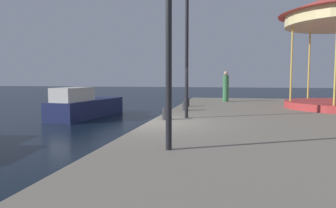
% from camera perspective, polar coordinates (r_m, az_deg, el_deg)
% --- Properties ---
extents(ground_plane, '(120.00, 120.00, 0.00)m').
position_cam_1_polar(ground_plane, '(10.17, -3.58, -7.69)').
color(ground_plane, black).
extents(motorboat_navy, '(2.29, 5.57, 1.68)m').
position_cam_1_polar(motorboat_navy, '(17.88, -14.73, -0.33)').
color(motorboat_navy, '#19214C').
rests_on(motorboat_navy, ground).
extents(lamp_post_mid_promenade, '(0.36, 0.36, 4.01)m').
position_cam_1_polar(lamp_post_mid_promenade, '(6.22, 0.13, 17.45)').
color(lamp_post_mid_promenade, black).
rests_on(lamp_post_mid_promenade, quay_dock).
extents(lamp_post_far_end, '(0.36, 0.36, 4.50)m').
position_cam_1_polar(lamp_post_far_end, '(11.04, 3.41, 13.44)').
color(lamp_post_far_end, black).
rests_on(lamp_post_far_end, quay_dock).
extents(bollard_north, '(0.24, 0.24, 0.40)m').
position_cam_1_polar(bollard_north, '(15.30, 3.44, 0.32)').
color(bollard_north, '#2D2D33').
rests_on(bollard_north, quay_dock).
extents(bollard_center, '(0.24, 0.24, 0.40)m').
position_cam_1_polar(bollard_center, '(10.49, -0.40, -1.76)').
color(bollard_center, '#2D2D33').
rests_on(bollard_center, quay_dock).
extents(bollard_south, '(0.24, 0.24, 0.40)m').
position_cam_1_polar(bollard_south, '(13.44, 3.15, -0.31)').
color(bollard_south, '#2D2D33').
rests_on(bollard_south, quay_dock).
extents(person_far_corner, '(0.34, 0.34, 1.75)m').
position_cam_1_polar(person_far_corner, '(18.60, 10.34, 2.96)').
color(person_far_corner, '#387247').
rests_on(person_far_corner, quay_dock).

